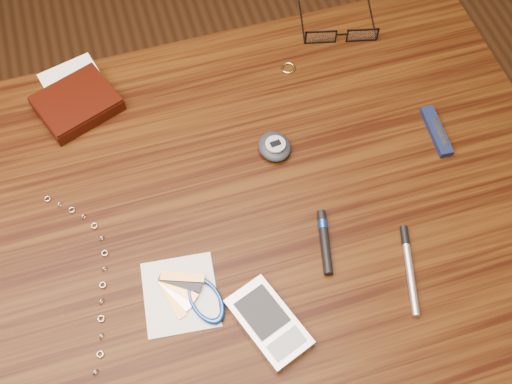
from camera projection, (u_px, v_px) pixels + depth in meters
The scene contains 11 objects.
ground at pixel (242, 359), 1.57m from camera, with size 3.80×3.80×0.00m, color #472814.
desk at pixel (234, 249), 1.00m from camera, with size 1.00×0.70×0.75m.
wallet_and_card at pixel (77, 103), 1.00m from camera, with size 0.14×0.18×0.03m.
eyeglasses at pixel (341, 33), 1.07m from camera, with size 0.15×0.15×0.03m.
gold_ring at pixel (288, 68), 1.05m from camera, with size 0.02×0.02×0.00m, color tan.
pda_phone at pixel (269, 323), 0.83m from camera, with size 0.10×0.13×0.02m.
pedometer at pixel (274, 146), 0.96m from camera, with size 0.05×0.06×0.02m.
notepad_keys at pixel (193, 296), 0.85m from camera, with size 0.12×0.12×0.01m.
pocket_knife at pixel (436, 131), 0.98m from camera, with size 0.03×0.09×0.01m.
silver_pen at pixel (409, 263), 0.87m from camera, with size 0.05×0.13×0.01m.
black_blue_pen at pixel (325, 240), 0.89m from camera, with size 0.03×0.10×0.01m.
Camera 1 is at (-0.09, -0.41, 1.56)m, focal length 45.00 mm.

